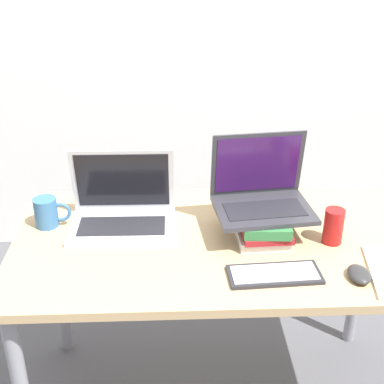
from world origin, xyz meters
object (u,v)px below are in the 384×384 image
at_px(mouse, 359,274).
at_px(laptop_on_books, 261,194).
at_px(wireless_keyboard, 274,274).
at_px(mug, 47,212).
at_px(book_stack, 263,225).
at_px(soda_can, 333,226).
at_px(laptop_left, 122,210).

bearing_deg(mouse, laptop_on_books, 130.47).
height_order(laptop_on_books, wireless_keyboard, laptop_on_books).
bearing_deg(mug, book_stack, -7.80).
relative_size(book_stack, mug, 1.97).
xyz_separation_m(book_stack, wireless_keyboard, (0.00, -0.23, -0.04)).
bearing_deg(soda_can, laptop_on_books, 158.18).
xyz_separation_m(laptop_left, mug, (-0.26, -0.01, 0.00)).
bearing_deg(laptop_on_books, book_stack, -85.86).
relative_size(book_stack, laptop_on_books, 0.73).
distance_m(laptop_left, book_stack, 0.50).
relative_size(book_stack, mouse, 2.55).
distance_m(wireless_keyboard, soda_can, 0.30).
bearing_deg(wireless_keyboard, laptop_left, 144.87).
relative_size(laptop_left, laptop_on_books, 1.06).
bearing_deg(laptop_on_books, mug, 175.76).
bearing_deg(mug, laptop_on_books, -4.24).
bearing_deg(laptop_on_books, soda_can, -21.82).
height_order(laptop_left, laptop_on_books, laptop_on_books).
bearing_deg(wireless_keyboard, book_stack, 90.11).
bearing_deg(soda_can, book_stack, 168.75).
bearing_deg(laptop_on_books, mouse, -49.53).
height_order(wireless_keyboard, mug, mug).
bearing_deg(mug, mouse, -19.60).
relative_size(wireless_keyboard, soda_can, 2.37).
xyz_separation_m(wireless_keyboard, mug, (-0.75, 0.33, 0.05)).
xyz_separation_m(laptop_left, wireless_keyboard, (0.48, -0.34, -0.05)).
xyz_separation_m(mug, soda_can, (0.97, -0.15, 0.01)).
relative_size(laptop_left, soda_can, 3.02).
relative_size(laptop_left, mug, 2.87).
distance_m(mouse, mug, 1.06).
bearing_deg(mug, wireless_keyboard, -24.13).
xyz_separation_m(laptop_on_books, mouse, (0.26, -0.30, -0.12)).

